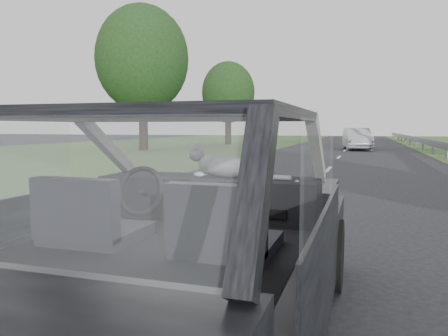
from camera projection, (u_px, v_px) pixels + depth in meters
The scene contains 9 objects.
subject_car at pixel (174, 234), 2.62m from camera, with size 1.80×4.00×1.45m, color black.
dashboard at pixel (209, 197), 3.20m from camera, with size 1.58×0.45×0.30m, color black.
driver_seat at pixel (87, 213), 2.45m from camera, with size 0.50×0.72×0.42m, color black.
passenger_seat at pixel (222, 223), 2.21m from camera, with size 0.50×0.72×0.42m, color black.
steering_wheel at pixel (141, 191), 3.03m from camera, with size 0.36×0.36×0.04m, color black.
cat at pixel (229, 166), 3.14m from camera, with size 0.55×0.17×0.25m, color gray.
other_car at pixel (357, 139), 26.40m from camera, with size 1.60×4.05×1.33m, color #B4B9BF.
tree_5 at pixel (143, 80), 25.70m from camera, with size 5.46×5.46×8.27m, color black, non-canonical shape.
tree_6 at pixel (228, 104), 34.56m from camera, with size 4.19×4.19×6.35m, color black, non-canonical shape.
Camera 1 is at (1.07, -2.36, 1.36)m, focal length 35.00 mm.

